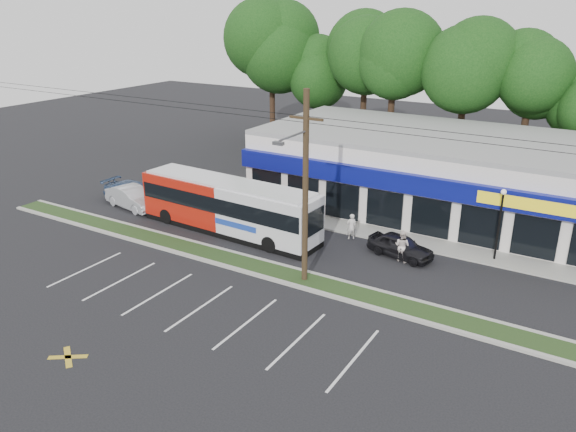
# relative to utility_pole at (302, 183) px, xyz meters

# --- Properties ---
(ground) EXTENTS (120.00, 120.00, 0.00)m
(ground) POSITION_rel_utility_pole_xyz_m (-2.83, -0.93, -5.41)
(ground) COLOR black
(ground) RESTS_ON ground
(grass_strip) EXTENTS (40.00, 1.60, 0.12)m
(grass_strip) POSITION_rel_utility_pole_xyz_m (-2.83, 0.07, -5.35)
(grass_strip) COLOR #1A3214
(grass_strip) RESTS_ON ground
(curb_south) EXTENTS (40.00, 0.25, 0.14)m
(curb_south) POSITION_rel_utility_pole_xyz_m (-2.83, -0.78, -5.34)
(curb_south) COLOR #9E9E93
(curb_south) RESTS_ON ground
(curb_north) EXTENTS (40.00, 0.25, 0.14)m
(curb_north) POSITION_rel_utility_pole_xyz_m (-2.83, 0.92, -5.34)
(curb_north) COLOR #9E9E93
(curb_north) RESTS_ON ground
(sidewalk) EXTENTS (32.00, 2.20, 0.10)m
(sidewalk) POSITION_rel_utility_pole_xyz_m (2.17, 8.07, -5.36)
(sidewalk) COLOR #9E9E93
(sidewalk) RESTS_ON ground
(strip_mall) EXTENTS (25.00, 12.55, 5.30)m
(strip_mall) POSITION_rel_utility_pole_xyz_m (2.67, 14.99, -2.76)
(strip_mall) COLOR silver
(strip_mall) RESTS_ON ground
(utility_pole) EXTENTS (50.00, 2.77, 10.00)m
(utility_pole) POSITION_rel_utility_pole_xyz_m (0.00, 0.00, 0.00)
(utility_pole) COLOR black
(utility_pole) RESTS_ON ground
(lamp_post) EXTENTS (0.30, 0.30, 4.25)m
(lamp_post) POSITION_rel_utility_pole_xyz_m (8.17, 7.87, -2.74)
(lamp_post) COLOR black
(lamp_post) RESTS_ON ground
(tree_line) EXTENTS (46.76, 6.76, 11.83)m
(tree_line) POSITION_rel_utility_pole_xyz_m (1.17, 25.07, 3.00)
(tree_line) COLOR black
(tree_line) RESTS_ON ground
(metrobus) EXTENTS (12.66, 3.21, 3.37)m
(metrobus) POSITION_rel_utility_pole_xyz_m (-7.33, 3.57, -3.63)
(metrobus) COLOR #A8190C
(metrobus) RESTS_ON ground
(car_dark) EXTENTS (4.12, 2.27, 1.33)m
(car_dark) POSITION_rel_utility_pole_xyz_m (3.39, 5.58, -4.75)
(car_dark) COLOR black
(car_dark) RESTS_ON ground
(car_silver) EXTENTS (4.91, 2.45, 1.55)m
(car_silver) POSITION_rel_utility_pole_xyz_m (-15.90, 3.60, -4.64)
(car_silver) COLOR #B1B3B9
(car_silver) RESTS_ON ground
(car_blue) EXTENTS (5.14, 2.11, 1.49)m
(car_blue) POSITION_rel_utility_pole_xyz_m (-16.70, 4.58, -4.67)
(car_blue) COLOR navy
(car_blue) RESTS_ON ground
(pedestrian_a) EXTENTS (0.71, 0.69, 1.64)m
(pedestrian_a) POSITION_rel_utility_pole_xyz_m (-0.16, 6.51, -4.59)
(pedestrian_a) COLOR silver
(pedestrian_a) RESTS_ON ground
(pedestrian_b) EXTENTS (0.99, 0.83, 1.85)m
(pedestrian_b) POSITION_rel_utility_pole_xyz_m (3.65, 5.07, -4.49)
(pedestrian_b) COLOR silver
(pedestrian_b) RESTS_ON ground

